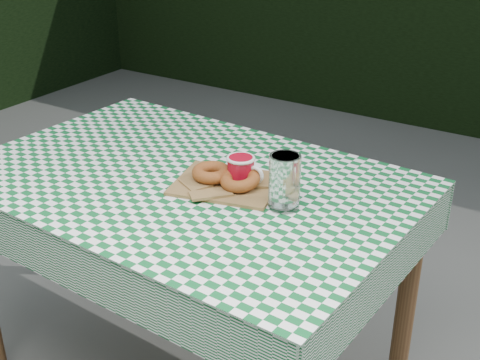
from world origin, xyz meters
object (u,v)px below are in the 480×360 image
object	(u,v)px
coffee_mug	(241,171)
table	(190,287)
drinking_glass	(284,182)
paper_bag	(227,183)

from	to	relation	value
coffee_mug	table	bearing A→B (deg)	-165.09
coffee_mug	drinking_glass	size ratio (longest dim) A/B	1.01
table	drinking_glass	distance (m)	0.56
table	drinking_glass	world-z (taller)	drinking_glass
paper_bag	drinking_glass	world-z (taller)	drinking_glass
paper_bag	coffee_mug	distance (m)	0.05
drinking_glass	coffee_mug	bearing A→B (deg)	161.81
paper_bag	coffee_mug	size ratio (longest dim) A/B	1.89
table	drinking_glass	bearing A→B (deg)	1.64
table	paper_bag	size ratio (longest dim) A/B	4.46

